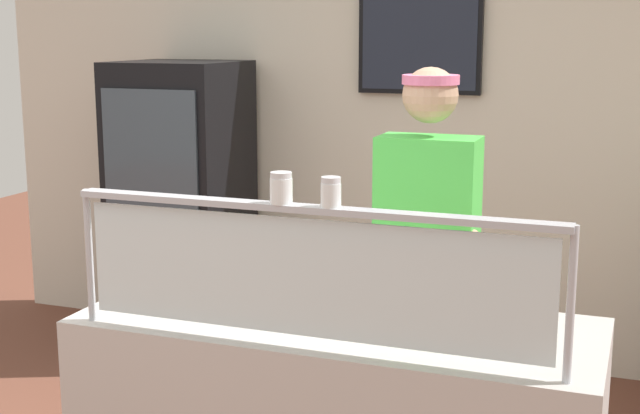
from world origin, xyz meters
TOP-DOWN VIEW (x-y plane):
  - shop_rear_unit at (0.86, 2.65)m, footprint 6.12×0.13m
  - sneeze_guard at (0.86, 0.06)m, footprint 1.55×0.06m
  - pizza_tray at (0.92, 0.40)m, footprint 0.44×0.44m
  - pizza_server at (0.90, 0.38)m, footprint 0.12×0.29m
  - parmesan_shaker at (0.78, 0.06)m, footprint 0.07×0.07m
  - pepper_flake_shaker at (0.94, 0.06)m, footprint 0.06×0.06m
  - worker_figure at (1.02, 0.94)m, footprint 0.41×0.50m
  - drink_fridge at (-0.77, 2.20)m, footprint 0.68×0.67m

SIDE VIEW (x-z plane):
  - drink_fridge at x=-0.77m, z-range 0.00..1.72m
  - pizza_tray at x=0.92m, z-range 0.95..0.98m
  - pizza_server at x=0.90m, z-range 0.99..0.99m
  - worker_figure at x=1.02m, z-range 0.13..1.89m
  - sneeze_guard at x=0.86m, z-range 1.01..1.45m
  - shop_rear_unit at x=0.86m, z-range 0.01..2.71m
  - pepper_flake_shaker at x=0.94m, z-range 1.38..1.47m
  - parmesan_shaker at x=0.78m, z-range 1.38..1.48m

